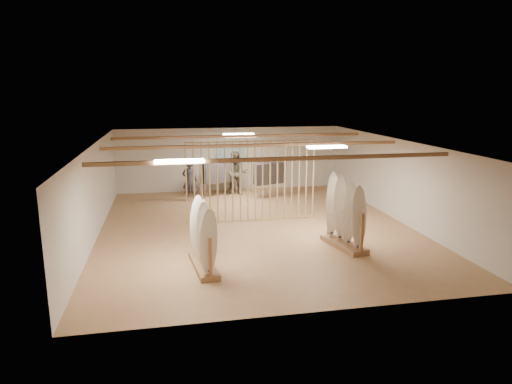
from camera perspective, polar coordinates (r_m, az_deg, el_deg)
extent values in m
plane|color=tan|center=(15.09, 0.00, -4.45)|extent=(12.00, 12.00, 0.00)
plane|color=gray|center=(14.52, 0.00, 6.17)|extent=(12.00, 12.00, 0.00)
plane|color=beige|center=(20.57, -3.25, 4.14)|extent=(12.00, 0.00, 12.00)
plane|color=beige|center=(9.14, 7.37, -6.87)|extent=(12.00, 0.00, 12.00)
plane|color=beige|center=(14.64, -19.58, -0.07)|extent=(0.00, 12.00, 12.00)
plane|color=beige|center=(16.44, 17.37, 1.42)|extent=(0.00, 12.00, 12.00)
cube|color=#986B45|center=(14.53, 0.00, 5.86)|extent=(9.50, 6.12, 0.10)
cube|color=white|center=(14.52, 0.00, 5.94)|extent=(1.20, 0.35, 0.06)
cylinder|color=tan|center=(15.27, -8.72, 1.03)|extent=(0.05, 0.05, 2.78)
cylinder|color=tan|center=(15.28, -7.75, 1.07)|extent=(0.05, 0.05, 2.78)
cylinder|color=tan|center=(15.30, -6.78, 1.11)|extent=(0.05, 0.05, 2.78)
cylinder|color=tan|center=(15.32, -5.82, 1.15)|extent=(0.05, 0.05, 2.78)
cylinder|color=tan|center=(15.34, -4.85, 1.19)|extent=(0.05, 0.05, 2.78)
cylinder|color=tan|center=(15.37, -3.89, 1.22)|extent=(0.05, 0.05, 2.78)
cylinder|color=tan|center=(15.41, -2.94, 1.26)|extent=(0.05, 0.05, 2.78)
cylinder|color=tan|center=(15.44, -1.99, 1.30)|extent=(0.05, 0.05, 2.78)
cylinder|color=tan|center=(15.49, -1.04, 1.34)|extent=(0.05, 0.05, 2.78)
cylinder|color=tan|center=(15.53, -0.10, 1.37)|extent=(0.05, 0.05, 2.78)
cylinder|color=tan|center=(15.58, 0.83, 1.41)|extent=(0.05, 0.05, 2.78)
cylinder|color=tan|center=(15.64, 1.76, 1.45)|extent=(0.05, 0.05, 2.78)
cylinder|color=tan|center=(15.70, 2.68, 1.48)|extent=(0.05, 0.05, 2.78)
cylinder|color=tan|center=(15.76, 3.59, 1.51)|extent=(0.05, 0.05, 2.78)
cylinder|color=tan|center=(15.83, 4.50, 1.55)|extent=(0.05, 0.05, 2.78)
cylinder|color=tan|center=(15.90, 5.40, 1.58)|extent=(0.05, 0.05, 2.78)
cylinder|color=tan|center=(15.97, 6.29, 1.61)|extent=(0.05, 0.05, 2.78)
cylinder|color=tan|center=(16.05, 7.17, 1.64)|extent=(0.05, 0.05, 2.78)
cube|color=teal|center=(20.52, -3.25, 4.68)|extent=(1.40, 0.03, 0.90)
cube|color=#986B45|center=(11.84, -6.55, -9.10)|extent=(0.68, 1.91, 0.13)
cylinder|color=black|center=(11.56, -6.65, -5.30)|extent=(0.20, 1.81, 0.01)
ellipsoid|color=silver|center=(10.85, -5.94, -6.12)|extent=(0.43, 0.10, 1.65)
ellipsoid|color=silver|center=(11.20, -6.31, -5.53)|extent=(0.43, 0.10, 1.65)
ellipsoid|color=white|center=(11.54, -6.66, -4.98)|extent=(0.43, 0.10, 1.65)
ellipsoid|color=silver|center=(11.89, -6.99, -4.47)|extent=(0.43, 0.10, 1.65)
ellipsoid|color=white|center=(12.23, -7.30, -3.98)|extent=(0.43, 0.10, 1.65)
cube|color=#986B45|center=(13.50, 10.91, -6.44)|extent=(0.90, 1.80, 0.15)
cylinder|color=black|center=(13.23, 11.07, -2.65)|extent=(0.37, 1.63, 0.01)
ellipsoid|color=silver|center=(12.69, 12.77, -3.03)|extent=(0.48, 0.16, 1.85)
ellipsoid|color=silver|center=(13.03, 11.63, -2.57)|extent=(0.48, 0.16, 1.85)
ellipsoid|color=silver|center=(13.38, 10.55, -2.12)|extent=(0.48, 0.16, 1.85)
ellipsoid|color=silver|center=(13.74, 9.53, -1.70)|extent=(0.48, 0.16, 1.85)
cylinder|color=silver|center=(19.29, -4.75, 4.04)|extent=(1.41, 0.60, 0.03)
cube|color=black|center=(19.38, -4.73, 2.54)|extent=(1.44, 0.88, 0.92)
cylinder|color=silver|center=(19.42, -4.71, 1.84)|extent=(0.03, 0.03, 1.62)
cylinder|color=silver|center=(19.06, 1.66, 3.79)|extent=(1.40, 0.47, 0.03)
cube|color=black|center=(19.14, 1.65, 2.34)|extent=(1.40, 0.75, 0.88)
cylinder|color=silver|center=(19.18, 1.65, 1.65)|extent=(0.03, 0.03, 1.56)
imported|color=#2E2B34|center=(18.70, -8.28, 1.77)|extent=(0.75, 0.56, 1.90)
imported|color=#38362B|center=(19.52, -2.49, 2.71)|extent=(1.23, 1.08, 2.14)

